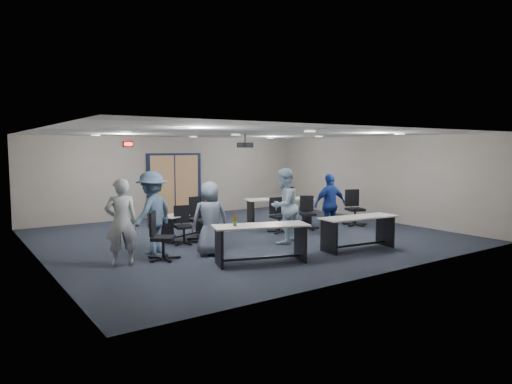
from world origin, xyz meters
TOP-DOWN VIEW (x-y plane):
  - floor at (0.00, 0.00)m, footprint 10.00×10.00m
  - back_wall at (0.00, 4.50)m, footprint 10.00×0.04m
  - front_wall at (0.00, -4.50)m, footprint 10.00×0.04m
  - left_wall at (-5.00, 0.00)m, footprint 0.04×9.00m
  - right_wall at (5.00, 0.00)m, footprint 0.04×9.00m
  - ceiling at (0.00, 0.00)m, footprint 10.00×9.00m
  - double_door at (0.00, 4.46)m, footprint 2.00×0.07m
  - exit_sign at (-1.60, 4.44)m, footprint 0.32×0.07m
  - ceiling_projector at (0.30, 0.50)m, footprint 0.35×0.32m
  - ceiling_can_lights at (0.00, 0.25)m, footprint 6.24×5.74m
  - table_front_left at (-1.35, -2.58)m, footprint 2.03×1.21m
  - table_front_right at (1.23, -2.80)m, footprint 1.92×0.83m
  - table_back_left at (-1.47, 0.61)m, footprint 1.69×1.12m
  - table_back_right at (1.70, 0.78)m, footprint 2.13×1.25m
  - chair_back_a at (-1.80, 0.00)m, footprint 0.67×0.67m
  - chair_back_b at (-1.23, 0.14)m, footprint 0.77×0.77m
  - chair_back_c at (1.01, -0.14)m, footprint 0.65×0.65m
  - chair_back_d at (2.00, -0.18)m, footprint 0.81×0.81m
  - chair_loose_left at (-2.86, -1.23)m, footprint 0.88×0.88m
  - chair_loose_right at (3.57, -0.52)m, footprint 0.87×0.87m
  - person_gray at (-3.71, -1.17)m, footprint 0.70×0.53m
  - person_plaid at (-1.84, -1.39)m, footprint 0.90×0.73m
  - person_lightblue at (0.26, -1.29)m, footprint 1.06×0.93m
  - person_navy at (1.90, -1.18)m, footprint 1.01×0.55m
  - person_back at (-2.80, -0.52)m, footprint 1.35×1.18m

SIDE VIEW (x-z plane):
  - floor at x=0.00m, z-range 0.00..0.00m
  - table_back_left at x=-1.47m, z-range 0.07..0.83m
  - chair_back_a at x=-1.80m, z-range 0.00..0.92m
  - chair_back_d at x=2.00m, z-range 0.00..0.95m
  - chair_back_c at x=1.01m, z-range 0.00..0.96m
  - chair_loose_left at x=-2.86m, z-range 0.00..1.01m
  - table_front_right at x=1.23m, z-range 0.14..0.89m
  - chair_loose_right at x=3.57m, z-range 0.00..1.07m
  - table_front_left at x=-1.35m, z-range 0.01..1.08m
  - chair_back_b at x=-1.23m, z-range 0.00..1.09m
  - table_back_right at x=1.70m, z-range 0.15..0.97m
  - person_plaid at x=-1.84m, z-range 0.00..1.61m
  - person_navy at x=1.90m, z-range 0.00..1.64m
  - person_gray at x=-3.71m, z-range 0.00..1.73m
  - person_back at x=-2.80m, z-range 0.00..1.82m
  - person_lightblue at x=0.26m, z-range 0.00..1.83m
  - double_door at x=0.00m, z-range -0.05..2.15m
  - back_wall at x=0.00m, z-range 0.00..2.70m
  - front_wall at x=0.00m, z-range 0.00..2.70m
  - left_wall at x=-5.00m, z-range 0.00..2.70m
  - right_wall at x=5.00m, z-range 0.00..2.70m
  - ceiling_projector at x=0.30m, z-range 2.22..2.59m
  - exit_sign at x=-1.60m, z-range 2.36..2.54m
  - ceiling_can_lights at x=0.00m, z-range 2.66..2.68m
  - ceiling at x=0.00m, z-range 2.68..2.72m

